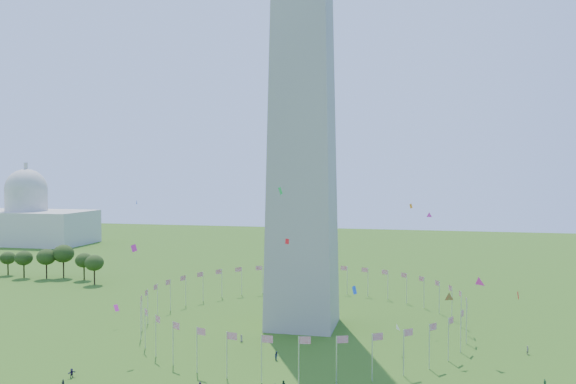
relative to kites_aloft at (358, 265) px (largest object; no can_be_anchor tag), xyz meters
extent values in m
cylinder|color=silver|center=(23.82, 22.20, -15.26)|extent=(0.24, 0.24, 9.00)
cylinder|color=silver|center=(23.21, 29.15, -15.26)|extent=(0.24, 0.24, 9.00)
cylinder|color=silver|center=(21.41, 35.88, -15.26)|extent=(0.24, 0.24, 9.00)
cylinder|color=silver|center=(18.46, 42.20, -15.26)|extent=(0.24, 0.24, 9.00)
cylinder|color=silver|center=(14.46, 47.92, -15.26)|extent=(0.24, 0.24, 9.00)
cylinder|color=silver|center=(9.53, 52.85, -15.26)|extent=(0.24, 0.24, 9.00)
cylinder|color=silver|center=(3.82, 56.84, -15.26)|extent=(0.24, 0.24, 9.00)
cylinder|color=silver|center=(-2.50, 59.79, -15.26)|extent=(0.24, 0.24, 9.00)
cylinder|color=silver|center=(-9.23, 61.60, -15.26)|extent=(0.24, 0.24, 9.00)
cylinder|color=silver|center=(-16.18, 62.20, -15.26)|extent=(0.24, 0.24, 9.00)
cylinder|color=silver|center=(-23.12, 61.60, -15.26)|extent=(0.24, 0.24, 9.00)
cylinder|color=silver|center=(-29.86, 59.79, -15.26)|extent=(0.24, 0.24, 9.00)
cylinder|color=silver|center=(-36.18, 56.84, -15.26)|extent=(0.24, 0.24, 9.00)
cylinder|color=silver|center=(-41.89, 52.85, -15.26)|extent=(0.24, 0.24, 9.00)
cylinder|color=silver|center=(-46.82, 47.92, -15.26)|extent=(0.24, 0.24, 9.00)
cylinder|color=silver|center=(-50.82, 42.20, -15.26)|extent=(0.24, 0.24, 9.00)
cylinder|color=silver|center=(-53.77, 35.88, -15.26)|extent=(0.24, 0.24, 9.00)
cylinder|color=silver|center=(-55.57, 29.15, -15.26)|extent=(0.24, 0.24, 9.00)
cylinder|color=silver|center=(-56.18, 22.20, -15.26)|extent=(0.24, 0.24, 9.00)
cylinder|color=silver|center=(-55.57, 15.26, -15.26)|extent=(0.24, 0.24, 9.00)
cylinder|color=silver|center=(-53.77, 8.52, -15.26)|extent=(0.24, 0.24, 9.00)
cylinder|color=silver|center=(-50.82, 2.20, -15.26)|extent=(0.24, 0.24, 9.00)
cylinder|color=silver|center=(-46.82, -3.51, -15.26)|extent=(0.24, 0.24, 9.00)
cylinder|color=silver|center=(-41.89, -8.44, -15.26)|extent=(0.24, 0.24, 9.00)
cylinder|color=silver|center=(-36.18, -12.44, -15.26)|extent=(0.24, 0.24, 9.00)
cylinder|color=silver|center=(-29.86, -15.38, -15.26)|extent=(0.24, 0.24, 9.00)
cylinder|color=silver|center=(-23.12, -17.19, -15.26)|extent=(0.24, 0.24, 9.00)
cylinder|color=silver|center=(-16.18, -17.80, -15.26)|extent=(0.24, 0.24, 9.00)
cylinder|color=silver|center=(-9.23, -17.19, -15.26)|extent=(0.24, 0.24, 9.00)
cylinder|color=silver|center=(-2.50, -15.38, -15.26)|extent=(0.24, 0.24, 9.00)
cylinder|color=silver|center=(3.82, -12.44, -15.26)|extent=(0.24, 0.24, 9.00)
cylinder|color=silver|center=(9.53, -8.44, -15.26)|extent=(0.24, 0.24, 9.00)
cylinder|color=silver|center=(14.46, -3.51, -15.26)|extent=(0.24, 0.24, 9.00)
cylinder|color=silver|center=(18.46, 2.20, -15.26)|extent=(0.24, 0.24, 9.00)
cylinder|color=silver|center=(21.41, 8.52, -15.26)|extent=(0.24, 0.24, 9.00)
cylinder|color=silver|center=(23.21, 15.26, -15.26)|extent=(0.24, 0.24, 9.00)
imported|color=#1E2548|center=(-16.41, -5.04, -18.82)|extent=(1.10, 1.16, 1.88)
imported|color=gray|center=(-27.31, 5.60, -18.93)|extent=(0.97, 0.97, 1.67)
imported|color=black|center=(-50.38, -28.40, -18.88)|extent=(0.64, 0.76, 1.77)
imported|color=#2A1747|center=(-52.18, -23.03, -18.88)|extent=(1.45, 1.76, 1.76)
imported|color=#183C21|center=(34.69, -8.93, -18.98)|extent=(0.68, 0.60, 1.56)
imported|color=slate|center=(35.36, 10.20, -18.81)|extent=(0.76, 0.83, 1.90)
plane|color=#CC2699|center=(24.80, 5.34, -3.65)|extent=(1.69, 2.19, 2.61)
plane|color=#CC2699|center=(-47.68, -6.64, 2.98)|extent=(0.08, 1.88, 1.88)
plane|color=blue|center=(-69.84, 37.10, 10.26)|extent=(0.58, 1.52, 1.61)
plane|color=red|center=(-15.87, 2.76, 4.16)|extent=(1.46, 0.41, 1.41)
plane|color=green|center=(-15.05, -7.19, 15.62)|extent=(1.62, 0.76, 1.72)
plane|color=orange|center=(10.64, 30.35, 10.66)|extent=(0.61, 1.27, 1.39)
plane|color=red|center=(27.59, -22.04, -0.39)|extent=(0.39, 1.36, 1.36)
plane|color=white|center=(8.08, 5.02, -14.19)|extent=(1.32, 1.55, 1.63)
plane|color=blue|center=(-1.68, 9.05, -7.30)|extent=(1.93, 0.65, 1.85)
plane|color=#CC2699|center=(-61.61, 10.22, -14.76)|extent=(1.18, 1.77, 1.67)
plane|color=#CC2699|center=(14.34, 0.73, 10.54)|extent=(1.07, 0.27, 1.07)
plane|color=orange|center=(18.55, 2.88, -6.62)|extent=(1.73, 0.63, 1.82)
ellipsoid|color=#304C19|center=(-139.03, 66.88, -15.37)|extent=(5.63, 5.63, 8.80)
ellipsoid|color=#304C19|center=(-129.28, 63.27, -14.82)|extent=(6.32, 6.32, 9.88)
ellipsoid|color=#304C19|center=(-120.20, 63.82, -14.39)|extent=(6.88, 6.88, 10.74)
ellipsoid|color=#304C19|center=(-115.06, 66.61, -13.73)|extent=(7.72, 7.72, 12.06)
ellipsoid|color=#304C19|center=(-105.18, 64.42, -14.96)|extent=(6.16, 6.16, 9.62)
ellipsoid|color=#304C19|center=(-96.99, 57.83, -14.69)|extent=(6.50, 6.50, 10.16)
camera|label=1|loc=(10.85, -117.07, 19.32)|focal=35.00mm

